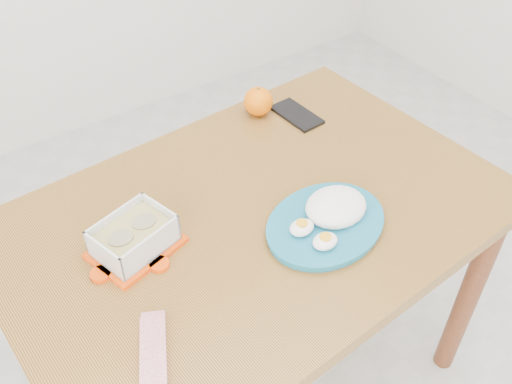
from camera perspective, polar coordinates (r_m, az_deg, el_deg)
ground at (r=1.93m, az=6.03°, el=-18.30°), size 3.50×3.50×0.00m
dining_table at (r=1.40m, az=-0.00°, el=-4.91°), size 1.22×0.86×0.75m
food_container at (r=1.25m, az=-12.09°, el=-4.45°), size 0.22×0.19×0.08m
orange_fruit at (r=1.62m, az=0.23°, el=9.05°), size 0.08×0.08×0.08m
rice_plate at (r=1.29m, az=7.33°, el=-2.44°), size 0.34×0.34×0.08m
candy_bar at (r=1.09m, az=-10.22°, el=-16.50°), size 0.13×0.19×0.02m
smartphone at (r=1.63m, az=4.09°, el=7.71°), size 0.09×0.16×0.01m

